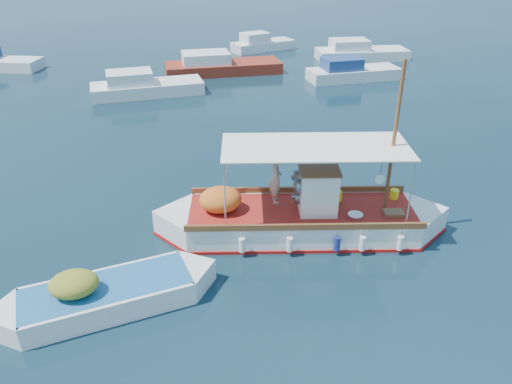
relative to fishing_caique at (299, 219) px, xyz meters
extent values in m
plane|color=black|center=(-0.53, 0.19, -0.56)|extent=(160.00, 160.00, 0.00)
cube|color=white|center=(0.06, -0.01, -0.20)|extent=(8.08, 3.59, 1.15)
cube|color=white|center=(-3.81, 0.49, -0.20)|extent=(2.59, 2.59, 1.15)
cube|color=white|center=(3.93, -0.52, -0.20)|extent=(2.59, 2.59, 1.15)
cube|color=#9F130F|center=(0.06, -0.01, -0.54)|extent=(8.19, 3.68, 0.19)
cube|color=maroon|center=(0.06, -0.01, 0.35)|extent=(8.05, 3.38, 0.06)
cube|color=brown|center=(0.23, 1.29, 0.48)|extent=(7.86, 1.12, 0.21)
cube|color=brown|center=(-0.11, -1.32, 0.48)|extent=(7.86, 1.12, 0.21)
cube|color=white|center=(0.58, -0.08, 1.16)|extent=(1.41, 1.50, 1.56)
cube|color=brown|center=(0.58, -0.08, 1.97)|extent=(1.53, 1.62, 0.06)
cylinder|color=slate|center=(-0.14, -0.32, 1.47)|extent=(0.29, 0.55, 0.52)
cylinder|color=slate|center=(-0.05, 0.34, 1.47)|extent=(0.29, 0.55, 0.52)
cylinder|color=slate|center=(-0.09, 0.01, 0.90)|extent=(0.29, 0.55, 0.52)
cylinder|color=brown|center=(2.95, -0.39, 2.98)|extent=(0.14, 0.14, 5.21)
cylinder|color=brown|center=(2.13, -0.28, 2.56)|extent=(1.87, 0.32, 0.08)
cylinder|color=silver|center=(-2.37, 1.46, 1.55)|extent=(0.05, 0.05, 2.34)
cylinder|color=silver|center=(-2.67, -0.82, 1.55)|extent=(0.05, 0.05, 2.34)
cylinder|color=silver|center=(3.51, 0.69, 1.55)|extent=(0.05, 0.05, 2.34)
cylinder|color=silver|center=(3.22, -1.58, 1.55)|extent=(0.05, 0.05, 2.34)
cube|color=silver|center=(0.42, -0.06, 2.74)|extent=(6.41, 3.27, 0.04)
ellipsoid|color=orange|center=(-2.73, 0.35, 0.81)|extent=(1.61, 1.42, 0.87)
cube|color=yellow|center=(1.48, 0.38, 0.58)|extent=(0.28, 0.22, 0.42)
cylinder|color=yellow|center=(3.56, 0.27, 0.55)|extent=(0.35, 0.35, 0.35)
cube|color=brown|center=(3.11, -0.83, 0.44)|extent=(0.73, 0.55, 0.12)
cylinder|color=#B2B2B2|center=(1.74, -0.81, 0.44)|extent=(0.58, 0.58, 0.12)
cylinder|color=white|center=(2.19, -1.39, 2.07)|extent=(0.31, 0.07, 0.31)
cylinder|color=white|center=(-2.19, -1.19, -0.09)|extent=(0.23, 0.23, 0.50)
cylinder|color=navy|center=(0.91, -1.59, -0.09)|extent=(0.23, 0.23, 0.50)
cylinder|color=white|center=(2.97, -1.86, -0.09)|extent=(0.23, 0.23, 0.50)
imported|color=#ACA18E|center=(-0.74, 0.69, 1.32)|extent=(0.47, 0.70, 1.88)
cube|color=white|center=(-6.28, -3.02, -0.31)|extent=(4.99, 2.95, 0.92)
cube|color=white|center=(-8.55, -3.61, -0.31)|extent=(1.77, 1.77, 0.92)
cube|color=white|center=(-4.02, -2.44, -0.31)|extent=(1.77, 1.77, 0.92)
cube|color=#1F5B92|center=(-6.28, -3.02, 0.13)|extent=(4.94, 2.75, 0.05)
ellipsoid|color=olive|center=(-7.07, -3.23, 0.49)|extent=(1.58, 1.40, 0.67)
cube|color=silver|center=(-5.94, 17.83, -0.26)|extent=(7.37, 3.36, 1.00)
cube|color=silver|center=(-7.00, 17.68, 0.64)|extent=(3.10, 2.42, 0.80)
cube|color=maroon|center=(-0.55, 22.58, -0.26)|extent=(8.69, 3.36, 1.00)
cube|color=silver|center=(-1.82, 22.49, 0.64)|extent=(3.56, 2.60, 0.80)
cube|color=silver|center=(8.51, 19.35, -0.26)|extent=(6.76, 2.90, 1.00)
cube|color=navy|center=(7.53, 19.25, 0.64)|extent=(2.81, 2.14, 0.80)
cube|color=silver|center=(11.24, 25.40, -0.26)|extent=(7.51, 2.80, 1.00)
cube|color=silver|center=(10.13, 25.43, 0.64)|extent=(3.04, 2.29, 0.80)
cube|color=silver|center=(3.70, 29.88, -0.26)|extent=(5.95, 3.92, 1.00)
cube|color=silver|center=(2.92, 29.57, 0.64)|extent=(2.71, 2.41, 0.80)
camera|label=1|loc=(-3.80, -14.69, 9.06)|focal=35.00mm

